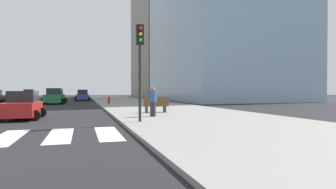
{
  "coord_description": "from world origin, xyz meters",
  "views": [
    {
      "loc": [
        5.3,
        -7.58,
        1.71
      ],
      "look_at": [
        18.98,
        37.46,
        1.09
      ],
      "focal_mm": 30.39,
      "sensor_mm": 36.0,
      "label": 1
    }
  ],
  "objects_px": {
    "car_red_second": "(23,106)",
    "fire_hydrant": "(109,100)",
    "car_blue_sixth": "(83,96)",
    "traffic_light_near_corner": "(140,54)",
    "car_yellow_fifth": "(29,94)",
    "car_green_nearest": "(55,97)",
    "car_silver_seventh": "(82,95)",
    "pedestrian_waiting_east": "(153,100)",
    "park_bench": "(156,105)"
  },
  "relations": [
    {
      "from": "traffic_light_near_corner",
      "to": "fire_hydrant",
      "type": "distance_m",
      "value": 20.26
    },
    {
      "from": "car_silver_seventh",
      "to": "park_bench",
      "type": "height_order",
      "value": "car_silver_seventh"
    },
    {
      "from": "car_yellow_fifth",
      "to": "traffic_light_near_corner",
      "type": "xyz_separation_m",
      "value": [
        13.36,
        -51.32,
        2.65
      ]
    },
    {
      "from": "car_silver_seventh",
      "to": "pedestrian_waiting_east",
      "type": "bearing_deg",
      "value": 93.04
    },
    {
      "from": "park_bench",
      "to": "fire_hydrant",
      "type": "xyz_separation_m",
      "value": [
        -2.0,
        14.51,
        -0.11
      ]
    },
    {
      "from": "park_bench",
      "to": "pedestrian_waiting_east",
      "type": "height_order",
      "value": "pedestrian_waiting_east"
    },
    {
      "from": "car_blue_sixth",
      "to": "fire_hydrant",
      "type": "xyz_separation_m",
      "value": [
        2.92,
        -16.41,
        -0.3
      ]
    },
    {
      "from": "park_bench",
      "to": "pedestrian_waiting_east",
      "type": "bearing_deg",
      "value": 161.91
    },
    {
      "from": "car_green_nearest",
      "to": "car_silver_seventh",
      "type": "relative_size",
      "value": 1.06
    },
    {
      "from": "pedestrian_waiting_east",
      "to": "car_red_second",
      "type": "bearing_deg",
      "value": -148.88
    },
    {
      "from": "traffic_light_near_corner",
      "to": "pedestrian_waiting_east",
      "type": "relative_size",
      "value": 2.77
    },
    {
      "from": "traffic_light_near_corner",
      "to": "park_bench",
      "type": "relative_size",
      "value": 2.71
    },
    {
      "from": "park_bench",
      "to": "car_red_second",
      "type": "bearing_deg",
      "value": 95.12
    },
    {
      "from": "traffic_light_near_corner",
      "to": "park_bench",
      "type": "xyz_separation_m",
      "value": [
        2.25,
        5.52,
        -2.89
      ]
    },
    {
      "from": "car_green_nearest",
      "to": "traffic_light_near_corner",
      "type": "height_order",
      "value": "traffic_light_near_corner"
    },
    {
      "from": "car_silver_seventh",
      "to": "car_green_nearest",
      "type": "bearing_deg",
      "value": 75.69
    },
    {
      "from": "car_green_nearest",
      "to": "car_yellow_fifth",
      "type": "distance_m",
      "value": 27.02
    },
    {
      "from": "car_silver_seventh",
      "to": "fire_hydrant",
      "type": "height_order",
      "value": "car_silver_seventh"
    },
    {
      "from": "car_green_nearest",
      "to": "fire_hydrant",
      "type": "height_order",
      "value": "car_green_nearest"
    },
    {
      "from": "car_green_nearest",
      "to": "car_silver_seventh",
      "type": "height_order",
      "value": "car_green_nearest"
    },
    {
      "from": "car_green_nearest",
      "to": "car_yellow_fifth",
      "type": "height_order",
      "value": "car_green_nearest"
    },
    {
      "from": "car_red_second",
      "to": "fire_hydrant",
      "type": "relative_size",
      "value": 4.31
    },
    {
      "from": "car_red_second",
      "to": "car_silver_seventh",
      "type": "relative_size",
      "value": 0.87
    },
    {
      "from": "car_red_second",
      "to": "car_silver_seventh",
      "type": "xyz_separation_m",
      "value": [
        3.48,
        37.52,
        0.11
      ]
    },
    {
      "from": "car_blue_sixth",
      "to": "park_bench",
      "type": "relative_size",
      "value": 2.35
    },
    {
      "from": "car_blue_sixth",
      "to": "traffic_light_near_corner",
      "type": "distance_m",
      "value": 36.64
    },
    {
      "from": "car_blue_sixth",
      "to": "fire_hydrant",
      "type": "height_order",
      "value": "car_blue_sixth"
    },
    {
      "from": "fire_hydrant",
      "to": "park_bench",
      "type": "bearing_deg",
      "value": -82.16
    },
    {
      "from": "car_red_second",
      "to": "car_yellow_fifth",
      "type": "bearing_deg",
      "value": -80.09
    },
    {
      "from": "car_blue_sixth",
      "to": "traffic_light_near_corner",
      "type": "height_order",
      "value": "traffic_light_near_corner"
    },
    {
      "from": "traffic_light_near_corner",
      "to": "car_yellow_fifth",
      "type": "bearing_deg",
      "value": -75.41
    },
    {
      "from": "fire_hydrant",
      "to": "car_green_nearest",
      "type": "bearing_deg",
      "value": 140.92
    },
    {
      "from": "park_bench",
      "to": "pedestrian_waiting_east",
      "type": "distance_m",
      "value": 3.08
    },
    {
      "from": "car_green_nearest",
      "to": "traffic_light_near_corner",
      "type": "distance_m",
      "value": 26.15
    },
    {
      "from": "traffic_light_near_corner",
      "to": "fire_hydrant",
      "type": "bearing_deg",
      "value": -90.72
    },
    {
      "from": "car_red_second",
      "to": "car_green_nearest",
      "type": "bearing_deg",
      "value": -88.88
    },
    {
      "from": "car_green_nearest",
      "to": "car_red_second",
      "type": "xyz_separation_m",
      "value": [
        -0.03,
        -20.55,
        -0.16
      ]
    },
    {
      "from": "car_yellow_fifth",
      "to": "traffic_light_near_corner",
      "type": "relative_size",
      "value": 0.93
    },
    {
      "from": "car_yellow_fifth",
      "to": "park_bench",
      "type": "relative_size",
      "value": 2.51
    },
    {
      "from": "car_silver_seventh",
      "to": "traffic_light_near_corner",
      "type": "bearing_deg",
      "value": 90.9
    },
    {
      "from": "car_red_second",
      "to": "car_blue_sixth",
      "type": "relative_size",
      "value": 0.9
    },
    {
      "from": "car_blue_sixth",
      "to": "car_yellow_fifth",
      "type": "bearing_deg",
      "value": -52.76
    },
    {
      "from": "park_bench",
      "to": "car_yellow_fifth",
      "type": "bearing_deg",
      "value": 18.49
    },
    {
      "from": "car_silver_seventh",
      "to": "park_bench",
      "type": "relative_size",
      "value": 2.44
    },
    {
      "from": "pedestrian_waiting_east",
      "to": "traffic_light_near_corner",
      "type": "bearing_deg",
      "value": -70.04
    },
    {
      "from": "car_green_nearest",
      "to": "car_silver_seventh",
      "type": "bearing_deg",
      "value": -98.91
    },
    {
      "from": "traffic_light_near_corner",
      "to": "park_bench",
      "type": "distance_m",
      "value": 6.63
    },
    {
      "from": "car_yellow_fifth",
      "to": "pedestrian_waiting_east",
      "type": "xyz_separation_m",
      "value": [
        14.67,
        -48.7,
        0.19
      ]
    },
    {
      "from": "car_blue_sixth",
      "to": "traffic_light_near_corner",
      "type": "xyz_separation_m",
      "value": [
        2.66,
        -36.44,
        2.7
      ]
    },
    {
      "from": "car_green_nearest",
      "to": "car_blue_sixth",
      "type": "relative_size",
      "value": 1.1
    }
  ]
}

